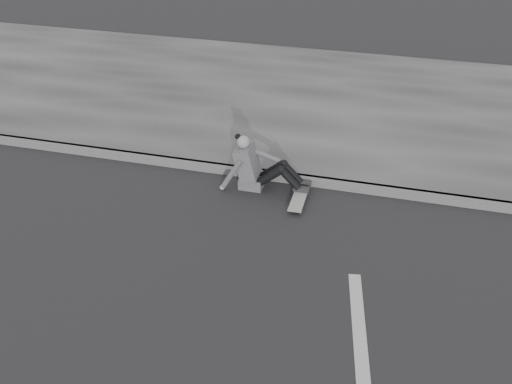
% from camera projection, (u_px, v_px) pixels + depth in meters
% --- Properties ---
extents(ground, '(80.00, 80.00, 0.00)m').
position_uv_depth(ground, '(176.00, 276.00, 7.16)').
color(ground, black).
rests_on(ground, ground).
extents(curb, '(24.00, 0.16, 0.12)m').
position_uv_depth(curb, '(234.00, 170.00, 9.22)').
color(curb, '#515151').
rests_on(curb, ground).
extents(sidewalk, '(24.00, 6.00, 0.12)m').
position_uv_depth(sidewalk, '(276.00, 98.00, 11.68)').
color(sidewalk, '#3A3A3A').
rests_on(sidewalk, ground).
extents(skateboard, '(0.20, 0.78, 0.09)m').
position_uv_depth(skateboard, '(299.00, 198.00, 8.53)').
color(skateboard, '#979893').
rests_on(skateboard, ground).
extents(seated_woman, '(1.38, 0.46, 0.88)m').
position_uv_depth(seated_woman, '(256.00, 167.00, 8.73)').
color(seated_woman, '#4A4A4C').
rests_on(seated_woman, ground).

